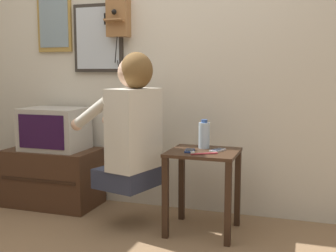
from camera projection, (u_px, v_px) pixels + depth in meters
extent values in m
cube|color=beige|center=(168.00, 52.00, 3.37)|extent=(6.80, 0.05, 2.55)
cube|color=#382316|center=(203.00, 152.00, 2.90)|extent=(0.47, 0.43, 0.02)
cube|color=black|center=(165.00, 198.00, 2.82)|extent=(0.04, 0.04, 0.56)
cube|color=black|center=(228.00, 204.00, 2.69)|extent=(0.04, 0.04, 0.56)
cube|color=black|center=(182.00, 183.00, 3.18)|extent=(0.04, 0.04, 0.56)
cube|color=black|center=(238.00, 188.00, 3.05)|extent=(0.04, 0.04, 0.56)
cube|color=#2D3347|center=(127.00, 177.00, 3.04)|extent=(0.44, 0.45, 0.14)
cube|color=beige|center=(134.00, 129.00, 2.95)|extent=(0.31, 0.43, 0.57)
sphere|color=#DBAD8E|center=(133.00, 72.00, 2.90)|extent=(0.22, 0.22, 0.22)
ellipsoid|color=brown|center=(137.00, 71.00, 2.88)|extent=(0.27, 0.28, 0.25)
cylinder|color=beige|center=(91.00, 113.00, 2.94)|extent=(0.33, 0.16, 0.24)
cylinder|color=beige|center=(121.00, 110.00, 3.21)|extent=(0.33, 0.16, 0.24)
sphere|color=#DBAD8E|center=(77.00, 125.00, 3.03)|extent=(0.09, 0.09, 0.09)
sphere|color=#DBAD8E|center=(108.00, 120.00, 3.30)|extent=(0.09, 0.09, 0.09)
cube|color=#422819|center=(54.00, 177.00, 3.54)|extent=(0.76, 0.44, 0.48)
cube|color=black|center=(37.00, 181.00, 3.33)|extent=(0.68, 0.01, 0.02)
cube|color=#ADA89E|center=(55.00, 129.00, 3.48)|extent=(0.50, 0.37, 0.35)
cube|color=#280F33|center=(41.00, 132.00, 3.30)|extent=(0.41, 0.01, 0.27)
cube|color=olive|center=(118.00, 16.00, 3.38)|extent=(0.17, 0.11, 0.33)
cube|color=olive|center=(114.00, 20.00, 3.31)|extent=(0.16, 0.07, 0.03)
cone|color=black|center=(113.00, 11.00, 3.28)|extent=(0.04, 0.05, 0.04)
cylinder|color=black|center=(106.00, 19.00, 3.42)|extent=(0.03, 0.03, 0.09)
cylinder|color=black|center=(116.00, 49.00, 3.41)|extent=(0.04, 0.04, 0.22)
cylinder|color=black|center=(120.00, 72.00, 3.43)|extent=(0.07, 0.06, 0.19)
cube|color=olive|center=(54.00, 19.00, 3.62)|extent=(0.33, 0.02, 0.56)
cube|color=gray|center=(53.00, 19.00, 3.60)|extent=(0.28, 0.01, 0.48)
cube|color=#2D2823|center=(98.00, 38.00, 3.51)|extent=(0.44, 0.03, 0.56)
cube|color=#B2BCC6|center=(97.00, 38.00, 3.49)|extent=(0.39, 0.01, 0.51)
cube|color=navy|center=(190.00, 151.00, 2.87)|extent=(0.08, 0.13, 0.01)
cube|color=black|center=(190.00, 150.00, 2.87)|extent=(0.07, 0.10, 0.00)
cube|color=silver|center=(218.00, 150.00, 2.89)|extent=(0.10, 0.14, 0.01)
cube|color=black|center=(218.00, 149.00, 2.89)|extent=(0.08, 0.11, 0.00)
cylinder|color=#ADC6DB|center=(204.00, 135.00, 2.98)|extent=(0.08, 0.08, 0.18)
cylinder|color=#2D4C8C|center=(204.00, 121.00, 2.97)|extent=(0.04, 0.04, 0.02)
cylinder|color=#D83F4C|center=(204.00, 154.00, 2.77)|extent=(0.16, 0.10, 0.01)
cube|color=white|center=(193.00, 152.00, 2.75)|extent=(0.03, 0.02, 0.01)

